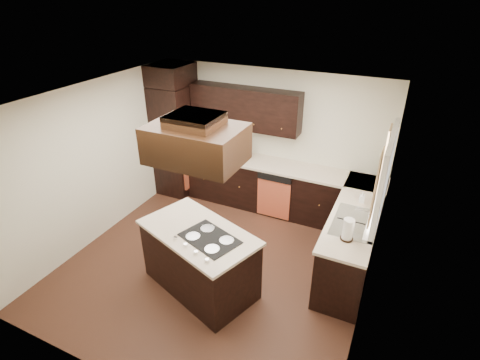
{
  "coord_description": "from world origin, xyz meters",
  "views": [
    {
      "loc": [
        2.18,
        -3.84,
        3.75
      ],
      "look_at": [
        0.1,
        0.6,
        1.15
      ],
      "focal_mm": 28.0,
      "sensor_mm": 36.0,
      "label": 1
    }
  ],
  "objects_px": {
    "spice_rack": "(241,150)",
    "range_hood": "(196,144)",
    "oven_column": "(176,140)",
    "island": "(200,260)"
  },
  "relations": [
    {
      "from": "oven_column",
      "to": "spice_rack",
      "type": "height_order",
      "value": "oven_column"
    },
    {
      "from": "oven_column",
      "to": "spice_rack",
      "type": "distance_m",
      "value": 1.34
    },
    {
      "from": "range_hood",
      "to": "spice_rack",
      "type": "height_order",
      "value": "range_hood"
    },
    {
      "from": "spice_rack",
      "to": "range_hood",
      "type": "bearing_deg",
      "value": -100.52
    },
    {
      "from": "island",
      "to": "spice_rack",
      "type": "bearing_deg",
      "value": 121.24
    },
    {
      "from": "oven_column",
      "to": "island",
      "type": "bearing_deg",
      "value": -50.92
    },
    {
      "from": "oven_column",
      "to": "range_hood",
      "type": "distance_m",
      "value": 3.13
    },
    {
      "from": "island",
      "to": "spice_rack",
      "type": "relative_size",
      "value": 4.46
    },
    {
      "from": "range_hood",
      "to": "spice_rack",
      "type": "xyz_separation_m",
      "value": [
        -0.54,
        2.34,
        -1.1
      ]
    },
    {
      "from": "range_hood",
      "to": "island",
      "type": "bearing_deg",
      "value": 152.38
    }
  ]
}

